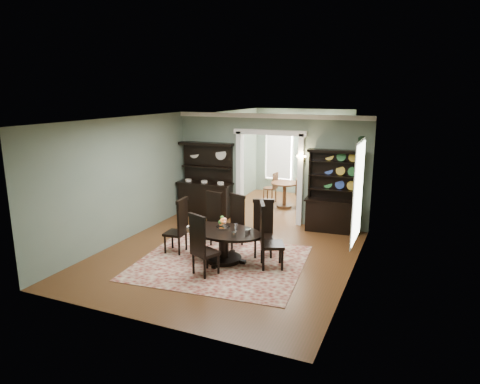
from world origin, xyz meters
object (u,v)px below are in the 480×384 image
object	(u,v)px
dining_table	(224,240)
parlor_table	(285,191)
sideboard	(206,190)
welsh_dresser	(332,202)

from	to	relation	value
dining_table	parlor_table	distance (m)	4.73
sideboard	parlor_table	bearing A→B (deg)	41.22
sideboard	welsh_dresser	size ratio (longest dim) A/B	1.01
dining_table	parlor_table	xyz separation A→B (m)	(-0.12, 4.73, 0.04)
dining_table	welsh_dresser	xyz separation A→B (m)	(1.71, 2.98, 0.30)
parlor_table	dining_table	bearing A→B (deg)	-88.55
sideboard	parlor_table	size ratio (longest dim) A/B	2.50
dining_table	welsh_dresser	bearing A→B (deg)	66.45
sideboard	parlor_table	world-z (taller)	sideboard
parlor_table	welsh_dresser	bearing A→B (deg)	-43.67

